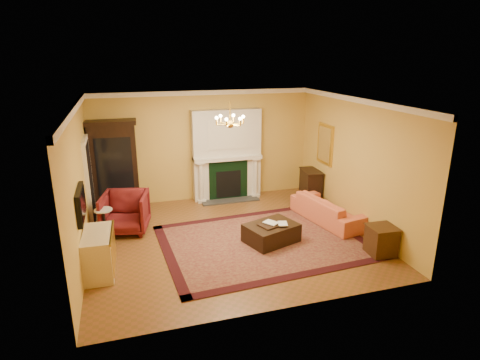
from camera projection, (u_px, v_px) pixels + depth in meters
name	position (u px, v px, depth m)	size (l,w,h in m)	color
floor	(231.00, 238.00, 8.94)	(6.00, 5.50, 0.02)	brown
ceiling	(230.00, 101.00, 8.03)	(6.00, 5.50, 0.02)	silver
wall_back	(204.00, 146.00, 11.01)	(6.00, 0.02, 3.00)	gold
wall_front	(279.00, 224.00, 5.96)	(6.00, 0.02, 3.00)	gold
wall_left	(79.00, 186.00, 7.66)	(0.02, 5.50, 3.00)	gold
wall_right	(355.00, 163.00, 9.31)	(0.02, 5.50, 3.00)	gold
fireplace	(227.00, 157.00, 11.09)	(1.90, 0.70, 2.50)	silver
crown_molding	(219.00, 100.00, 8.92)	(6.00, 5.50, 0.12)	white
doorway	(90.00, 182.00, 9.37)	(0.08, 1.05, 2.10)	silver
tv_panel	(81.00, 204.00, 7.18)	(0.09, 0.95, 0.58)	black
gilt_mirror	(325.00, 144.00, 10.53)	(0.06, 0.76, 1.05)	gold
chandelier	(230.00, 121.00, 8.15)	(0.63, 0.55, 0.53)	gold
oriental_rug	(263.00, 241.00, 8.74)	(4.31, 3.23, 0.02)	#4C1018
china_cabinet	(115.00, 168.00, 10.22)	(1.13, 0.51, 2.25)	black
wingback_armchair	(125.00, 211.00, 9.13)	(0.98, 0.92, 1.01)	maroon
pedestal_table	(104.00, 222.00, 8.78)	(0.39, 0.39, 0.70)	black
commode	(99.00, 253.00, 7.41)	(0.51, 1.08, 0.80)	beige
coral_sofa	(328.00, 206.00, 9.72)	(2.06, 0.60, 0.81)	#E86549
end_table	(381.00, 241.00, 8.12)	(0.50, 0.50, 0.58)	#3E2111
console_table	(311.00, 186.00, 11.14)	(0.43, 0.74, 0.83)	black
leather_ottoman	(271.00, 233.00, 8.68)	(1.07, 0.78, 0.40)	black
ottoman_tray	(270.00, 225.00, 8.56)	(0.46, 0.36, 0.03)	black
book_a	(268.00, 219.00, 8.47)	(0.22, 0.03, 0.30)	gray
book_b	(278.00, 218.00, 8.52)	(0.19, 0.02, 0.27)	gray
topiary_left	(201.00, 149.00, 10.77)	(0.17, 0.17, 0.45)	tan
topiary_right	(246.00, 146.00, 11.11)	(0.16, 0.16, 0.44)	tan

